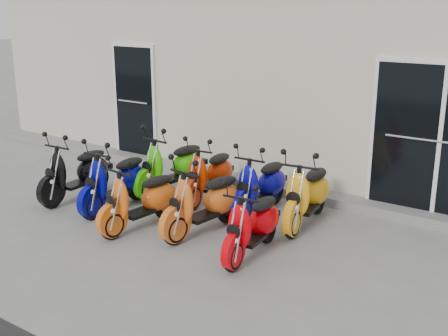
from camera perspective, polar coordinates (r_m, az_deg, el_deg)
The scene contains 14 objects.
ground at distance 7.94m, azimuth -2.47°, elevation -6.21°, with size 80.00×80.00×0.00m, color gray.
building at distance 11.98m, azimuth 12.74°, elevation 9.06°, with size 14.00×6.00×3.20m, color beige.
front_step at distance 9.50m, azimuth 4.87°, elevation -1.91°, with size 14.00×0.40×0.15m, color gray.
door_left at distance 11.20m, azimuth -9.03°, elevation 7.01°, with size 1.07×0.08×2.22m, color black.
door_right at distance 8.40m, azimuth 21.17°, elevation 2.99°, with size 2.02×0.08×2.22m, color black.
scooter_front_black at distance 9.26m, azimuth -14.82°, elevation 0.38°, with size 0.57×1.57×1.16m, color black, non-canonical shape.
scooter_front_blue at distance 8.67m, azimuth -11.01°, elevation -0.46°, with size 0.57×1.57×1.16m, color #030582, non-canonical shape.
scooter_front_orange_a at distance 7.86m, azimuth -8.50°, elevation -2.31°, with size 0.54×1.50×1.11m, color orange, non-canonical shape.
scooter_front_orange_b at distance 7.61m, azimuth -2.05°, elevation -2.53°, with size 0.57×1.58×1.17m, color orange, non-canonical shape.
scooter_front_red at distance 6.94m, azimuth 2.95°, elevation -4.88°, with size 0.53×1.45×1.07m, color #E90008, non-canonical shape.
scooter_back_green at distance 9.23m, azimuth -5.30°, elevation 0.98°, with size 0.60×1.64×1.21m, color #37CB08, non-canonical shape.
scooter_back_red at distance 8.87m, azimuth -1.49°, elevation 0.09°, with size 0.55×1.51×1.12m, color #BC2501, non-canonical shape.
scooter_back_blue at distance 8.35m, azimuth 3.79°, elevation -0.92°, with size 0.56×1.53×1.13m, color #090898, non-canonical shape.
scooter_back_yellow at distance 7.96m, azimuth 8.50°, elevation -1.75°, with size 0.58×1.61×1.19m, color #FFAB15, non-canonical shape.
Camera 1 is at (4.43, -5.84, 3.05)m, focal length 45.00 mm.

